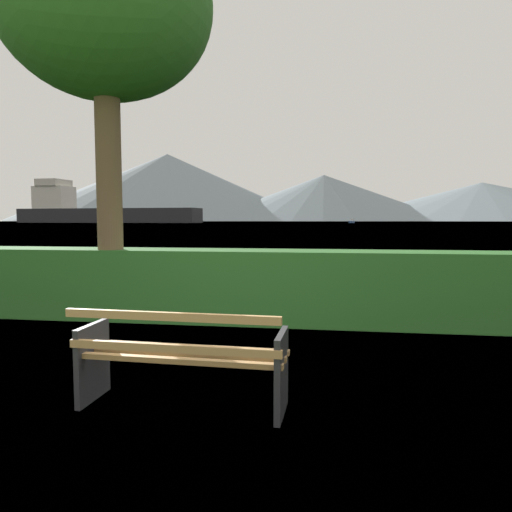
{
  "coord_description": "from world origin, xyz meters",
  "views": [
    {
      "loc": [
        1.16,
        -3.7,
        1.58
      ],
      "look_at": [
        0.0,
        4.18,
        0.95
      ],
      "focal_mm": 32.44,
      "sensor_mm": 36.0,
      "label": 1
    }
  ],
  "objects_px": {
    "cargo_ship_large": "(95,210)",
    "fishing_boat_near": "(352,221)",
    "park_bench": "(181,359)",
    "tree_near_bench": "(105,9)"
  },
  "relations": [
    {
      "from": "park_bench",
      "to": "tree_near_bench",
      "type": "xyz_separation_m",
      "value": [
        -2.16,
        3.22,
        4.34
      ]
    },
    {
      "from": "park_bench",
      "to": "fishing_boat_near",
      "type": "xyz_separation_m",
      "value": [
        13.82,
        216.89,
        0.24
      ]
    },
    {
      "from": "tree_near_bench",
      "to": "cargo_ship_large",
      "type": "xyz_separation_m",
      "value": [
        -110.35,
        210.58,
        1.33
      ]
    },
    {
      "from": "park_bench",
      "to": "cargo_ship_large",
      "type": "bearing_deg",
      "value": 117.76
    },
    {
      "from": "cargo_ship_large",
      "to": "fishing_boat_near",
      "type": "height_order",
      "value": "cargo_ship_large"
    },
    {
      "from": "tree_near_bench",
      "to": "cargo_ship_large",
      "type": "height_order",
      "value": "cargo_ship_large"
    },
    {
      "from": "park_bench",
      "to": "fishing_boat_near",
      "type": "height_order",
      "value": "fishing_boat_near"
    },
    {
      "from": "tree_near_bench",
      "to": "cargo_ship_large",
      "type": "bearing_deg",
      "value": 117.66
    },
    {
      "from": "park_bench",
      "to": "fishing_boat_near",
      "type": "relative_size",
      "value": 0.34
    },
    {
      "from": "park_bench",
      "to": "fishing_boat_near",
      "type": "distance_m",
      "value": 217.33
    }
  ]
}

